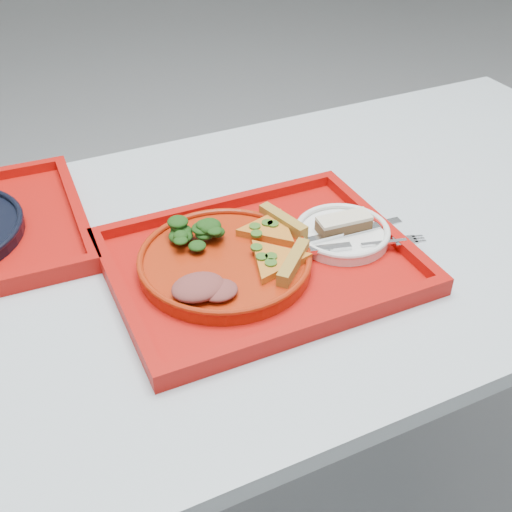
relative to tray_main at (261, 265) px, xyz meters
name	(u,v)px	position (x,y,z in m)	size (l,w,h in m)	color
ground	(271,497)	(0.06, 0.07, -0.76)	(10.00, 10.00, 0.00)	gray
table	(276,271)	(0.06, 0.07, -0.08)	(1.60, 0.80, 0.75)	#B1BEC6
tray_main	(261,265)	(0.00, 0.00, 0.00)	(0.45, 0.35, 0.01)	#A80E08
dinner_plate	(225,263)	(-0.06, 0.01, 0.02)	(0.26, 0.26, 0.02)	#9E230A
side_plate	(342,235)	(0.14, 0.00, 0.01)	(0.15, 0.15, 0.01)	white
pizza_slice_a	(275,258)	(0.01, -0.03, 0.03)	(0.11, 0.10, 0.02)	orange
pizza_slice_b	(270,227)	(0.04, 0.04, 0.03)	(0.11, 0.10, 0.02)	orange
salad_heap	(196,230)	(-0.08, 0.07, 0.05)	(0.09, 0.08, 0.04)	black
meat_portion	(198,287)	(-0.12, -0.05, 0.04)	(0.08, 0.06, 0.02)	brown
dessert_bar	(344,223)	(0.15, 0.00, 0.03)	(0.09, 0.04, 0.02)	#452A17
knife	(350,231)	(0.15, -0.01, 0.02)	(0.18, 0.02, 0.01)	silver
fork	(360,245)	(0.15, -0.05, 0.02)	(0.18, 0.02, 0.01)	silver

